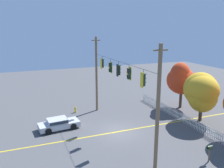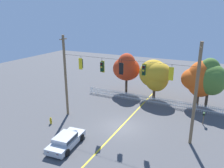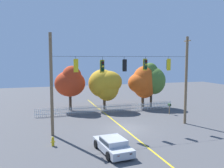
{
  "view_description": "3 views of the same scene",
  "coord_description": "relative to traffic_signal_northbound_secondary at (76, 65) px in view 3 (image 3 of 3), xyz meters",
  "views": [
    {
      "loc": [
        20.25,
        -8.73,
        10.24
      ],
      "look_at": [
        -1.01,
        -0.29,
        4.79
      ],
      "focal_mm": 37.6,
      "sensor_mm": 36.0,
      "label": 1
    },
    {
      "loc": [
        8.47,
        -19.16,
        11.28
      ],
      "look_at": [
        -0.87,
        -0.44,
        4.75
      ],
      "focal_mm": 35.34,
      "sensor_mm": 36.0,
      "label": 2
    },
    {
      "loc": [
        -8.25,
        -22.41,
        7.01
      ],
      "look_at": [
        -1.42,
        -0.44,
        4.6
      ],
      "focal_mm": 39.3,
      "sensor_mm": 36.0,
      "label": 3
    }
  ],
  "objects": [
    {
      "name": "autumn_oak_far_east",
      "position": [
        11.23,
        9.71,
        -2.8
      ],
      "size": [
        4.3,
        3.55,
        5.94
      ],
      "color": "brown",
      "rests_on": "ground"
    },
    {
      "name": "autumn_maple_near_fence",
      "position": [
        0.82,
        10.41,
        -2.47
      ],
      "size": [
        4.1,
        3.48,
        6.05
      ],
      "color": "#473828",
      "rests_on": "ground"
    },
    {
      "name": "autumn_maple_mid",
      "position": [
        5.54,
        9.61,
        -2.86
      ],
      "size": [
        4.54,
        3.81,
        5.53
      ],
      "color": "#473828",
      "rests_on": "ground"
    },
    {
      "name": "traffic_signal_southbound_primary",
      "position": [
        4.72,
        0.0,
        -0.02
      ],
      "size": [
        0.43,
        0.38,
        1.44
      ],
      "color": "black"
    },
    {
      "name": "roadside_mailbox",
      "position": [
        12.44,
        4.45,
        -5.24
      ],
      "size": [
        0.25,
        0.44,
        1.38
      ],
      "color": "brown",
      "rests_on": "ground"
    },
    {
      "name": "traffic_signal_northbound_primary",
      "position": [
        2.53,
        0.02,
        -0.09
      ],
      "size": [
        0.43,
        0.38,
        1.53
      ],
      "color": "black"
    },
    {
      "name": "traffic_signal_northbound_secondary",
      "position": [
        0.0,
        0.0,
        0.0
      ],
      "size": [
        0.43,
        0.38,
        1.44
      ],
      "color": "black"
    },
    {
      "name": "signal_support_span",
      "position": [
        4.76,
        0.01,
        -1.65
      ],
      "size": [
        14.21,
        1.1,
        9.29
      ],
      "color": "brown",
      "rests_on": "ground"
    },
    {
      "name": "autumn_maple_far_west",
      "position": [
        12.61,
        9.28,
        -2.34
      ],
      "size": [
        3.41,
        3.24,
        6.38
      ],
      "color": "#473828",
      "rests_on": "ground"
    },
    {
      "name": "traffic_signal_westbound_side",
      "position": [
        6.98,
        0.02,
        0.04
      ],
      "size": [
        0.43,
        0.38,
        1.38
      ],
      "color": "black"
    },
    {
      "name": "fire_hydrant",
      "position": [
        -2.37,
        -2.77,
        -5.99
      ],
      "size": [
        0.38,
        0.22,
        0.76
      ],
      "color": "gold",
      "rests_on": "ground"
    },
    {
      "name": "lane_centerline_stripe",
      "position": [
        4.76,
        0.01,
        -6.36
      ],
      "size": [
        0.16,
        36.0,
        0.01
      ],
      "primitive_type": "cube",
      "color": "gold",
      "rests_on": "ground"
    },
    {
      "name": "parked_car",
      "position": [
        1.82,
        -5.52,
        -5.76
      ],
      "size": [
        2.22,
        4.3,
        1.15
      ],
      "color": "#B7BABF",
      "rests_on": "ground"
    },
    {
      "name": "ground",
      "position": [
        4.76,
        0.01,
        -6.37
      ],
      "size": [
        80.0,
        80.0,
        0.0
      ],
      "primitive_type": "plane",
      "color": "#4C4C4F"
    },
    {
      "name": "traffic_signal_eastbound_side",
      "position": [
        9.53,
        0.0,
        0.02
      ],
      "size": [
        0.43,
        0.38,
        1.42
      ],
      "color": "black"
    },
    {
      "name": "white_picket_fence",
      "position": [
        5.35,
        7.66,
        -5.84
      ],
      "size": [
        18.36,
        0.06,
        1.05
      ],
      "color": "silver",
      "rests_on": "ground"
    }
  ]
}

